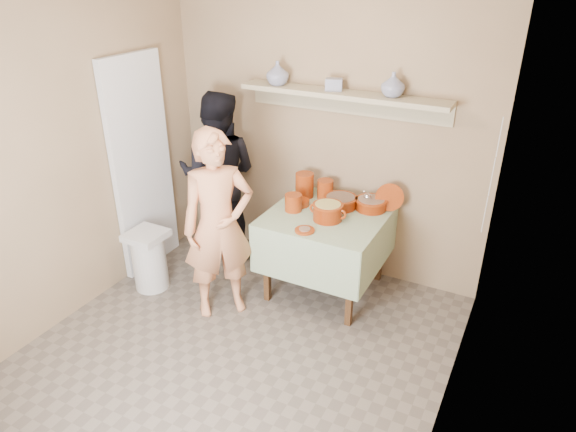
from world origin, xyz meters
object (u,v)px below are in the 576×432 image
Objects in this scene: person_helper at (219,176)px; trash_bin at (149,260)px; cazuela_rice at (328,210)px; person_cook at (218,226)px; serving_table at (327,226)px.

trash_bin is (-0.19, -0.87, -0.54)m from person_helper.
person_helper reaches higher than cazuela_rice.
cazuela_rice is 1.68m from trash_bin.
person_cook is 0.97× the size of person_helper.
cazuela_rice reaches higher than serving_table.
person_cook is 1.63× the size of serving_table.
cazuela_rice is at bearing 148.99° from person_helper.
cazuela_rice is at bearing -66.00° from serving_table.
serving_table is at bearing -0.41° from person_cook.
serving_table is 2.95× the size of cazuela_rice.
person_cook is 1.02m from person_helper.
person_helper is at bearing 77.64° from trash_bin.
person_helper reaches higher than person_cook.
person_helper reaches higher than trash_bin.
serving_table is 0.23m from cazuela_rice.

